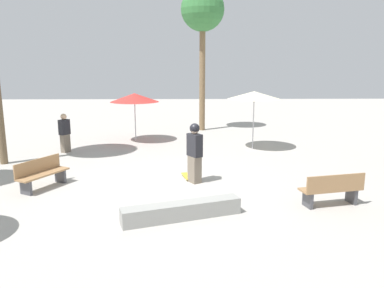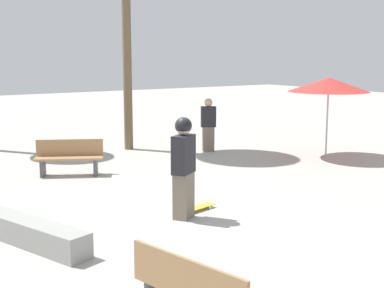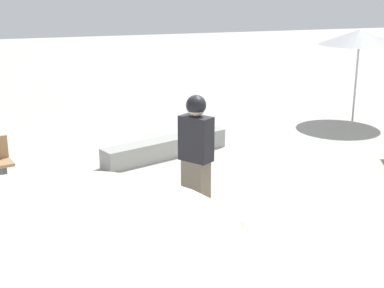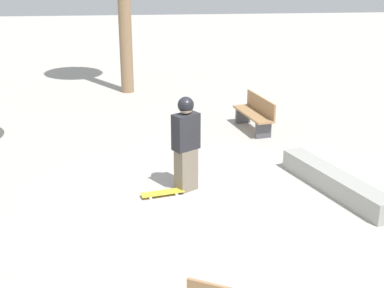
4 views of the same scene
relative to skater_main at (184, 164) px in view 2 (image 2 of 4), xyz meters
name	(u,v)px [view 2 (image 2 of 4)]	position (x,y,z in m)	size (l,w,h in m)	color
ground_plane	(138,210)	(-0.45, 0.87, -0.98)	(60.00, 60.00, 0.00)	#ADA8A0
skater_main	(184,164)	(0.00, 0.00, 0.00)	(0.55, 0.49, 1.81)	#726656
skateboard	(198,208)	(0.46, 0.23, -0.92)	(0.82, 0.38, 0.07)	gold
concrete_ledge	(22,230)	(-2.75, 0.37, -0.78)	(1.30, 2.80, 0.39)	gray
bench_far	(69,158)	(-0.44, 4.41, -0.55)	(1.62, 1.14, 0.85)	#47474C
shade_umbrella_red	(329,85)	(6.45, 2.59, 1.07)	(2.25, 2.25, 2.24)	#B7B7BC
bystander_watching	(208,125)	(4.20, 5.17, -0.18)	(0.50, 0.41, 1.59)	#726656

